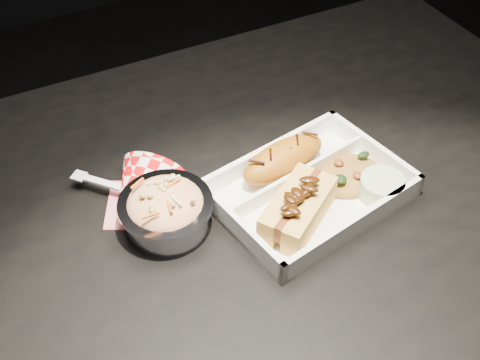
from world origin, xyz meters
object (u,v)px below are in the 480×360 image
hotdog (298,207)px  dining_table (237,253)px  fried_pastry (283,159)px  napkin_fork (138,195)px  foil_coleslaw_cup (166,209)px  food_tray (309,192)px

hotdog → dining_table: bearing=103.3°
hotdog → fried_pastry: bearing=38.0°
napkin_fork → foil_coleslaw_cup: bearing=-22.0°
napkin_fork → dining_table: bearing=14.5°
dining_table → foil_coleslaw_cup: size_ratio=9.80×
fried_pastry → foil_coleslaw_cup: size_ratio=1.12×
food_tray → dining_table: bearing=157.2°
hotdog → foil_coleslaw_cup: size_ratio=1.08×
food_tray → fried_pastry: 0.06m
food_tray → foil_coleslaw_cup: 0.20m
food_tray → napkin_fork: 0.23m
food_tray → napkin_fork: bearing=145.3°
dining_table → food_tray: 0.14m
napkin_fork → hotdog: bearing=10.8°
hotdog → foil_coleslaw_cup: (-0.15, 0.08, -0.00)m
dining_table → fried_pastry: bearing=19.7°
fried_pastry → dining_table: bearing=-160.3°
dining_table → fried_pastry: (0.09, 0.03, 0.12)m
fried_pastry → food_tray: bearing=-79.6°
foil_coleslaw_cup → hotdog: bearing=-26.3°
foil_coleslaw_cup → fried_pastry: bearing=4.3°
food_tray → hotdog: size_ratio=2.10×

